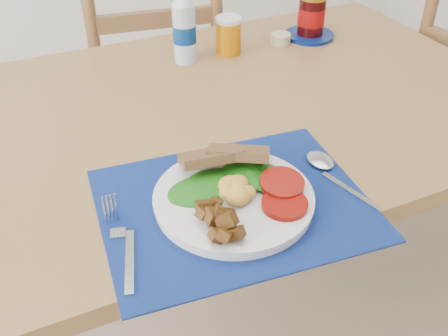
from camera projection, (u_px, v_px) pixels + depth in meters
name	position (u px, v px, depth m)	size (l,w,h in m)	color
table	(226.00, 135.00, 1.25)	(1.40, 0.90, 0.75)	brown
chair_far	(153.00, 52.00, 1.79)	(0.51, 0.49, 1.20)	brown
placemat	(233.00, 204.00, 0.92)	(0.46, 0.36, 0.00)	black
breakfast_plate	(232.00, 197.00, 0.90)	(0.28, 0.28, 0.07)	silver
fork	(122.00, 243.00, 0.84)	(0.05, 0.19, 0.00)	#B2B5BA
spoon	(328.00, 169.00, 0.99)	(0.05, 0.20, 0.01)	#B2B5BA
water_bottle	(184.00, 28.00, 1.34)	(0.06, 0.06, 0.21)	#ADBFCC
juice_glass	(228.00, 36.00, 1.41)	(0.07, 0.07, 0.09)	#BC6505
ramekin	(280.00, 39.00, 1.48)	(0.06, 0.06, 0.03)	tan
jam_on_saucer	(311.00, 18.00, 1.49)	(0.14, 0.14, 0.13)	#051A5A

